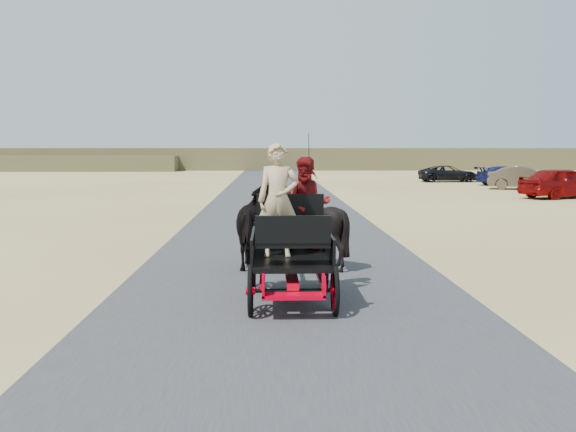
{
  "coord_description": "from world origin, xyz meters",
  "views": [
    {
      "loc": [
        -0.33,
        -9.45,
        2.45
      ],
      "look_at": [
        0.0,
        2.22,
        1.2
      ],
      "focal_mm": 40.0,
      "sensor_mm": 36.0,
      "label": 1
    }
  ],
  "objects_px": {
    "carriage": "(291,279)",
    "car_b": "(524,178)",
    "car_d": "(449,174)",
    "horse_left": "(259,226)",
    "horse_right": "(313,226)",
    "pedestrian": "(307,178)",
    "car_c": "(509,176)",
    "car_a": "(563,183)"
  },
  "relations": [
    {
      "from": "carriage",
      "to": "pedestrian",
      "type": "bearing_deg",
      "value": 85.97
    },
    {
      "from": "horse_left",
      "to": "car_a",
      "type": "bearing_deg",
      "value": -129.35
    },
    {
      "from": "pedestrian",
      "to": "carriage",
      "type": "bearing_deg",
      "value": 84.86
    },
    {
      "from": "horse_right",
      "to": "car_d",
      "type": "relative_size",
      "value": 0.4
    },
    {
      "from": "horse_right",
      "to": "pedestrian",
      "type": "bearing_deg",
      "value": -93.07
    },
    {
      "from": "car_a",
      "to": "car_d",
      "type": "distance_m",
      "value": 15.07
    },
    {
      "from": "horse_right",
      "to": "car_d",
      "type": "distance_m",
      "value": 34.76
    },
    {
      "from": "horse_left",
      "to": "car_c",
      "type": "bearing_deg",
      "value": -119.14
    },
    {
      "from": "horse_right",
      "to": "car_c",
      "type": "xyz_separation_m",
      "value": [
        14.79,
        28.5,
        -0.23
      ]
    },
    {
      "from": "horse_right",
      "to": "car_b",
      "type": "relative_size",
      "value": 0.41
    },
    {
      "from": "carriage",
      "to": "car_d",
      "type": "relative_size",
      "value": 0.57
    },
    {
      "from": "pedestrian",
      "to": "car_d",
      "type": "xyz_separation_m",
      "value": [
        10.91,
        12.59,
        -0.28
      ]
    },
    {
      "from": "horse_right",
      "to": "pedestrian",
      "type": "distance_m",
      "value": 20.07
    },
    {
      "from": "car_b",
      "to": "car_c",
      "type": "distance_m",
      "value": 4.51
    },
    {
      "from": "car_b",
      "to": "car_a",
      "type": "bearing_deg",
      "value": -166.91
    },
    {
      "from": "car_c",
      "to": "pedestrian",
      "type": "bearing_deg",
      "value": 109.83
    },
    {
      "from": "horse_left",
      "to": "horse_right",
      "type": "relative_size",
      "value": 1.18
    },
    {
      "from": "carriage",
      "to": "car_b",
      "type": "bearing_deg",
      "value": 61.67
    },
    {
      "from": "car_a",
      "to": "car_d",
      "type": "height_order",
      "value": "car_a"
    },
    {
      "from": "car_c",
      "to": "car_d",
      "type": "height_order",
      "value": "car_c"
    },
    {
      "from": "carriage",
      "to": "car_b",
      "type": "distance_m",
      "value": 30.73
    },
    {
      "from": "car_c",
      "to": "horse_left",
      "type": "bearing_deg",
      "value": 139.02
    },
    {
      "from": "carriage",
      "to": "car_c",
      "type": "height_order",
      "value": "car_c"
    },
    {
      "from": "horse_right",
      "to": "car_c",
      "type": "height_order",
      "value": "horse_right"
    },
    {
      "from": "pedestrian",
      "to": "car_b",
      "type": "height_order",
      "value": "pedestrian"
    },
    {
      "from": "horse_right",
      "to": "car_d",
      "type": "bearing_deg",
      "value": -110.17
    },
    {
      "from": "carriage",
      "to": "car_c",
      "type": "bearing_deg",
      "value": 64.04
    },
    {
      "from": "horse_right",
      "to": "carriage",
      "type": "bearing_deg",
      "value": 79.61
    },
    {
      "from": "carriage",
      "to": "car_b",
      "type": "relative_size",
      "value": 0.58
    },
    {
      "from": "horse_left",
      "to": "car_a",
      "type": "relative_size",
      "value": 0.45
    },
    {
      "from": "carriage",
      "to": "horse_right",
      "type": "relative_size",
      "value": 1.41
    },
    {
      "from": "pedestrian",
      "to": "car_b",
      "type": "distance_m",
      "value": 13.57
    },
    {
      "from": "horse_left",
      "to": "horse_right",
      "type": "bearing_deg",
      "value": -180.0
    },
    {
      "from": "horse_left",
      "to": "horse_right",
      "type": "xyz_separation_m",
      "value": [
        1.1,
        0.0,
        0.0
      ]
    },
    {
      "from": "car_d",
      "to": "car_a",
      "type": "bearing_deg",
      "value": -175.46
    },
    {
      "from": "pedestrian",
      "to": "car_c",
      "type": "bearing_deg",
      "value": -149.44
    },
    {
      "from": "car_b",
      "to": "car_c",
      "type": "relative_size",
      "value": 0.97
    },
    {
      "from": "horse_left",
      "to": "car_a",
      "type": "height_order",
      "value": "horse_left"
    },
    {
      "from": "horse_left",
      "to": "car_d",
      "type": "distance_m",
      "value": 35.15
    },
    {
      "from": "car_a",
      "to": "car_b",
      "type": "relative_size",
      "value": 1.06
    },
    {
      "from": "horse_left",
      "to": "carriage",
      "type": "bearing_deg",
      "value": 100.39
    },
    {
      "from": "pedestrian",
      "to": "car_a",
      "type": "xyz_separation_m",
      "value": [
        12.27,
        -2.42,
        -0.11
      ]
    }
  ]
}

